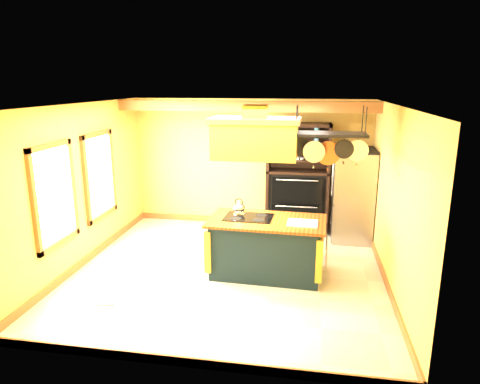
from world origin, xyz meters
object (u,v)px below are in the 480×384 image
(kitchen_island, at_px, (266,246))
(refrigerator, at_px, (352,197))
(range_hood, at_px, (255,136))
(hutch, at_px, (297,190))
(pot_rack, at_px, (329,141))

(kitchen_island, relative_size, refrigerator, 1.07)
(kitchen_island, height_order, refrigerator, refrigerator)
(range_hood, xyz_separation_m, hutch, (0.60, 2.24, -1.36))
(pot_rack, xyz_separation_m, hutch, (-0.50, 2.23, -1.31))
(refrigerator, bearing_deg, kitchen_island, -128.12)
(range_hood, xyz_separation_m, refrigerator, (1.68, 1.89, -1.38))
(kitchen_island, distance_m, range_hood, 1.78)
(range_hood, xyz_separation_m, pot_rack, (1.10, 0.01, -0.05))
(kitchen_island, distance_m, pot_rack, 1.94)
(kitchen_island, bearing_deg, pot_rack, 3.04)
(range_hood, distance_m, refrigerator, 2.88)
(kitchen_island, height_order, hutch, hutch)
(refrigerator, bearing_deg, pot_rack, -106.99)
(hutch, bearing_deg, range_hood, -105.00)
(refrigerator, height_order, hutch, hutch)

